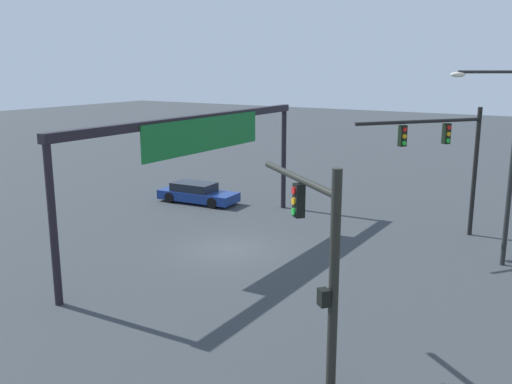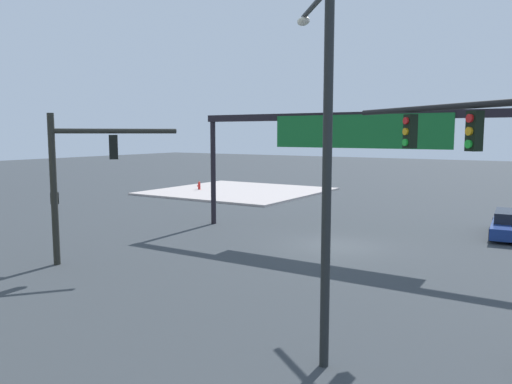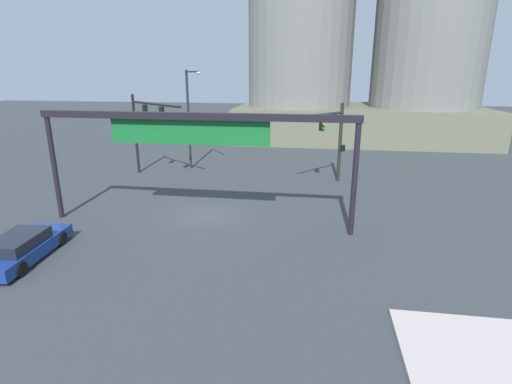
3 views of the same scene
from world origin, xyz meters
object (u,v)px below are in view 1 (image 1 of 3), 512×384
Objects in this scene: traffic_signal_near_corner at (318,243)px; streetlamp_curved_arm at (505,153)px; sedan_car_approaching at (197,193)px; traffic_signal_opposite_side at (447,149)px.

streetlamp_curved_arm reaches higher than traffic_signal_near_corner.
streetlamp_curved_arm is 1.61× the size of sedan_car_approaching.
traffic_signal_opposite_side is 14.96m from sedan_car_approaching.
traffic_signal_opposite_side reaches higher than sedan_car_approaching.
traffic_signal_near_corner is 11.85m from streetlamp_curved_arm.
traffic_signal_near_corner is 0.72× the size of streetlamp_curved_arm.
traffic_signal_opposite_side is at bearing -50.48° from traffic_signal_near_corner.
streetlamp_curved_arm is (2.61, 2.86, 0.39)m from traffic_signal_opposite_side.
streetlamp_curved_arm reaches higher than traffic_signal_opposite_side.
traffic_signal_near_corner is at bearing -47.52° from sedan_car_approaching.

